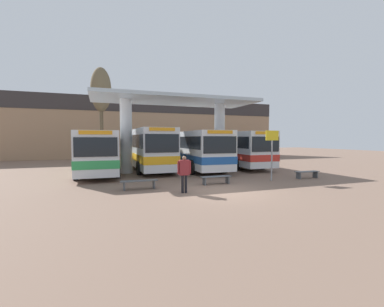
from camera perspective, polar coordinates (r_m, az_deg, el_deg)
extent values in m
plane|color=#755B4C|center=(12.77, 7.14, -8.33)|extent=(100.00, 100.00, 0.00)
cube|color=#9E7A5B|center=(35.54, -10.61, 5.59)|extent=(40.00, 0.50, 8.05)
cube|color=#332D2D|center=(35.80, -10.67, 10.49)|extent=(40.00, 0.58, 1.93)
cylinder|color=silver|center=(19.68, -14.41, 3.69)|extent=(0.87, 0.87, 5.48)
cylinder|color=silver|center=(21.78, 6.12, 3.73)|extent=(0.87, 0.87, 5.48)
cube|color=#A8B7C1|center=(20.62, -3.65, 11.74)|extent=(12.66, 5.15, 0.24)
cube|color=silver|center=(20.51, -20.25, 0.65)|extent=(2.59, 10.24, 2.73)
cube|color=black|center=(20.50, -20.28, 2.10)|extent=(2.63, 9.83, 0.87)
cube|color=#2D934C|center=(20.55, -20.21, -1.06)|extent=(2.63, 10.28, 0.49)
cube|color=black|center=(15.36, -20.55, 1.36)|extent=(2.33, 0.07, 1.09)
cube|color=orange|center=(15.36, -20.61, 4.40)|extent=(1.77, 0.06, 0.22)
cylinder|color=black|center=(17.52, -24.46, -3.77)|extent=(0.29, 1.01, 1.01)
cylinder|color=black|center=(17.47, -16.16, -3.62)|extent=(0.29, 1.01, 1.01)
cylinder|color=black|center=(23.45, -23.18, -2.02)|extent=(0.29, 1.01, 1.01)
cylinder|color=black|center=(23.41, -17.00, -1.90)|extent=(0.29, 1.01, 1.01)
cube|color=silver|center=(22.00, -9.97, 1.32)|extent=(2.56, 10.75, 3.01)
cube|color=black|center=(21.98, -9.98, 2.80)|extent=(2.60, 10.32, 0.96)
cube|color=orange|center=(22.03, -9.95, -0.44)|extent=(2.60, 10.79, 0.54)
cube|color=black|center=(16.72, -6.60, 2.28)|extent=(2.23, 0.09, 1.20)
cube|color=orange|center=(16.72, -6.62, 5.41)|extent=(1.70, 0.07, 0.22)
cylinder|color=black|center=(18.62, -11.73, -3.17)|extent=(0.29, 0.99, 0.98)
cylinder|color=black|center=(19.14, -4.53, -2.94)|extent=(0.29, 0.99, 0.98)
cylinder|color=black|center=(24.81, -13.94, -1.59)|extent=(0.29, 0.99, 0.98)
cylinder|color=black|center=(25.20, -8.46, -1.46)|extent=(0.29, 0.99, 0.98)
cube|color=silver|center=(21.82, 0.60, 1.15)|extent=(2.92, 10.70, 2.80)
cube|color=black|center=(21.81, 0.60, 2.55)|extent=(2.94, 10.28, 0.90)
cube|color=#1E519E|center=(21.85, 0.59, -0.50)|extent=(2.96, 10.74, 0.50)
cube|color=black|center=(16.82, 6.29, 1.92)|extent=(2.32, 0.15, 1.12)
cube|color=orange|center=(16.82, 6.30, 4.78)|extent=(1.76, 0.12, 0.22)
cylinder|color=black|center=(18.40, 0.07, -3.03)|extent=(0.32, 1.09, 1.08)
cylinder|color=black|center=(19.31, 7.22, -2.76)|extent=(0.32, 1.09, 1.08)
cylinder|color=black|center=(24.36, -4.37, -1.48)|extent=(0.32, 1.09, 1.08)
cylinder|color=black|center=(25.06, 1.25, -1.34)|extent=(0.32, 1.09, 1.08)
cube|color=silver|center=(24.81, 8.32, 1.37)|extent=(2.78, 11.81, 2.80)
cube|color=black|center=(24.80, 8.33, 2.60)|extent=(2.81, 11.34, 0.90)
cube|color=red|center=(24.84, 8.31, -0.09)|extent=(2.82, 11.85, 0.50)
cube|color=black|center=(19.70, 16.07, 2.00)|extent=(2.30, 0.12, 1.12)
cube|color=orange|center=(19.70, 16.11, 4.45)|extent=(1.75, 0.09, 0.22)
cylinder|color=black|center=(21.08, 9.70, -2.29)|extent=(0.31, 1.06, 1.06)
cylinder|color=black|center=(22.37, 15.37, -2.05)|extent=(0.31, 1.06, 1.06)
cylinder|color=black|center=(27.32, 2.90, -0.98)|extent=(0.31, 1.06, 1.06)
cylinder|color=black|center=(28.32, 7.62, -0.85)|extent=(0.31, 1.06, 1.06)
cube|color=#4C5156|center=(18.27, 24.20, -3.68)|extent=(1.72, 0.44, 0.04)
cube|color=#4C5156|center=(17.83, 22.59, -4.55)|extent=(0.07, 0.37, 0.42)
cube|color=#4C5156|center=(18.78, 25.70, -4.24)|extent=(0.07, 0.37, 0.42)
cube|color=#4C5156|center=(14.56, 5.38, -5.12)|extent=(1.80, 0.44, 0.04)
cube|color=#4C5156|center=(14.31, 2.75, -6.19)|extent=(0.07, 0.37, 0.42)
cube|color=#4C5156|center=(14.91, 7.90, -5.83)|extent=(0.07, 0.37, 0.42)
cube|color=#4C5156|center=(13.34, -11.65, -5.95)|extent=(1.87, 0.44, 0.04)
cube|color=#4C5156|center=(13.29, -14.86, -7.03)|extent=(0.07, 0.37, 0.42)
cube|color=#4C5156|center=(13.50, -8.47, -6.80)|extent=(0.07, 0.37, 0.42)
cylinder|color=gray|center=(16.42, 17.30, -1.51)|extent=(0.09, 0.09, 2.46)
cube|color=gold|center=(16.37, 17.39, 3.84)|extent=(0.90, 0.06, 0.60)
cylinder|color=black|center=(12.19, -2.12, -6.82)|extent=(0.14, 0.14, 0.86)
cylinder|color=black|center=(12.22, -1.37, -6.79)|extent=(0.14, 0.14, 0.86)
cube|color=maroon|center=(12.09, -1.75, -3.14)|extent=(0.49, 0.30, 0.71)
sphere|color=#89664C|center=(12.05, -1.75, -0.99)|extent=(0.20, 0.20, 0.20)
cylinder|color=maroon|center=(12.03, -3.04, -3.14)|extent=(0.10, 0.10, 0.61)
cylinder|color=maroon|center=(12.15, -0.47, -3.07)|extent=(0.10, 0.10, 0.61)
cylinder|color=brown|center=(29.41, -19.42, 4.46)|extent=(0.37, 0.37, 6.52)
ellipsoid|color=brown|center=(29.87, -19.59, 13.23)|extent=(2.15, 2.15, 4.72)
cube|color=silver|center=(32.04, -5.69, 0.23)|extent=(4.53, 1.79, 1.29)
cube|color=#1E2328|center=(32.00, -5.70, 1.96)|extent=(2.51, 1.61, 0.63)
cylinder|color=black|center=(33.22, -3.67, -0.61)|extent=(0.61, 0.23, 0.61)
cylinder|color=black|center=(31.60, -2.88, -0.81)|extent=(0.61, 0.23, 0.61)
cylinder|color=black|center=(32.62, -8.40, -0.71)|extent=(0.61, 0.23, 0.61)
cylinder|color=black|center=(30.96, -7.85, -0.92)|extent=(0.61, 0.23, 0.61)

